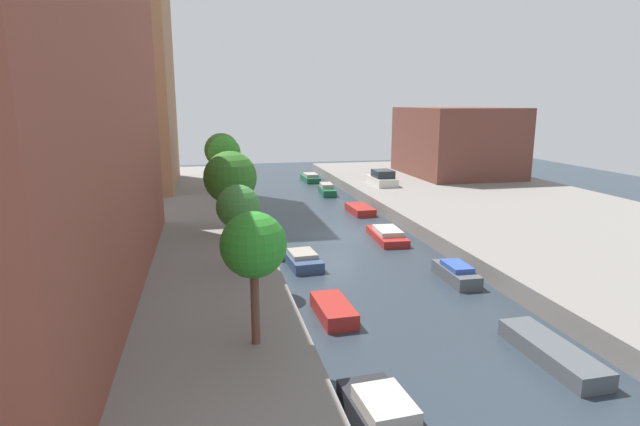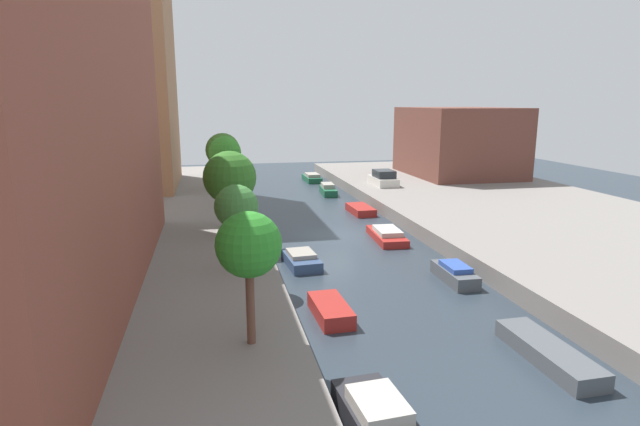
# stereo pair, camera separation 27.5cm
# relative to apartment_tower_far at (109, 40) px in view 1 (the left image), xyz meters

# --- Properties ---
(ground_plane) EXTENTS (84.00, 84.00, 0.00)m
(ground_plane) POSITION_rel_apartment_tower_far_xyz_m (16.00, -17.96, -14.01)
(ground_plane) COLOR #28333D
(quay_left) EXTENTS (20.00, 64.00, 1.00)m
(quay_left) POSITION_rel_apartment_tower_far_xyz_m (1.00, -17.96, -13.51)
(quay_left) COLOR gray
(quay_left) RESTS_ON ground_plane
(quay_right) EXTENTS (20.00, 64.00, 1.00)m
(quay_right) POSITION_rel_apartment_tower_far_xyz_m (31.00, -17.96, -13.51)
(quay_right) COLOR gray
(quay_right) RESTS_ON ground_plane
(apartment_tower_far) EXTENTS (10.00, 12.99, 26.02)m
(apartment_tower_far) POSITION_rel_apartment_tower_far_xyz_m (0.00, 0.00, 0.00)
(apartment_tower_far) COLOR #9E704C
(apartment_tower_far) RESTS_ON quay_left
(low_block_right) EXTENTS (10.00, 12.54, 7.11)m
(low_block_right) POSITION_rel_apartment_tower_far_xyz_m (34.00, 0.79, -9.46)
(low_block_right) COLOR brown
(low_block_right) RESTS_ON quay_right
(street_tree_0) EXTENTS (2.11, 2.11, 4.39)m
(street_tree_0) POSITION_rel_apartment_tower_far_xyz_m (9.18, -34.36, -9.72)
(street_tree_0) COLOR brown
(street_tree_0) RESTS_ON quay_left
(street_tree_1) EXTENTS (2.03, 2.03, 4.03)m
(street_tree_1) POSITION_rel_apartment_tower_far_xyz_m (9.18, -26.67, -10.02)
(street_tree_1) COLOR brown
(street_tree_1) RESTS_ON quay_left
(street_tree_2) EXTENTS (3.16, 3.16, 4.90)m
(street_tree_2) POSITION_rel_apartment_tower_far_xyz_m (9.18, -19.36, -9.71)
(street_tree_2) COLOR brown
(street_tree_2) RESTS_ON quay_left
(street_tree_3) EXTENTS (2.42, 2.42, 5.21)m
(street_tree_3) POSITION_rel_apartment_tower_far_xyz_m (9.18, -10.86, -9.04)
(street_tree_3) COLOR brown
(street_tree_3) RESTS_ON quay_left
(street_tree_4) EXTENTS (3.00, 3.00, 5.04)m
(street_tree_4) POSITION_rel_apartment_tower_far_xyz_m (9.18, -3.90, -9.49)
(street_tree_4) COLOR #4D4029
(street_tree_4) RESTS_ON quay_left
(parked_car) EXTENTS (1.91, 4.12, 1.44)m
(parked_car) POSITION_rel_apartment_tower_far_xyz_m (23.96, -4.28, -12.41)
(parked_car) COLOR beige
(parked_car) RESTS_ON quay_right
(moored_boat_left_0) EXTENTS (1.75, 3.35, 1.08)m
(moored_boat_left_0) POSITION_rel_apartment_tower_far_xyz_m (12.19, -38.23, -13.55)
(moored_boat_left_0) COLOR #232328
(moored_boat_left_0) RESTS_ON ground_plane
(moored_boat_left_1) EXTENTS (1.40, 3.05, 0.64)m
(moored_boat_left_1) POSITION_rel_apartment_tower_far_xyz_m (12.68, -30.73, -13.69)
(moored_boat_left_1) COLOR maroon
(moored_boat_left_1) RESTS_ON ground_plane
(moored_boat_left_2) EXTENTS (1.79, 3.32, 0.78)m
(moored_boat_left_2) POSITION_rel_apartment_tower_far_xyz_m (12.69, -23.72, -13.67)
(moored_boat_left_2) COLOR #33476B
(moored_boat_left_2) RESTS_ON ground_plane
(moored_boat_right_0) EXTENTS (1.38, 4.49, 0.61)m
(moored_boat_right_0) POSITION_rel_apartment_tower_far_xyz_m (19.15, -35.84, -13.70)
(moored_boat_right_0) COLOR #4C5156
(moored_boat_right_0) RESTS_ON ground_plane
(moored_boat_right_1) EXTENTS (1.25, 3.26, 0.89)m
(moored_boat_right_1) POSITION_rel_apartment_tower_far_xyz_m (19.71, -27.72, -13.62)
(moored_boat_right_1) COLOR #4C5156
(moored_boat_right_1) RESTS_ON ground_plane
(moored_boat_right_2) EXTENTS (1.92, 4.55, 0.78)m
(moored_boat_right_2) POSITION_rel_apartment_tower_far_xyz_m (18.99, -19.64, -13.68)
(moored_boat_right_2) COLOR maroon
(moored_boat_right_2) RESTS_ON ground_plane
(moored_boat_right_3) EXTENTS (1.63, 3.52, 0.58)m
(moored_boat_right_3) POSITION_rel_apartment_tower_far_xyz_m (19.63, -11.52, -13.72)
(moored_boat_right_3) COLOR maroon
(moored_boat_right_3) RESTS_ON ground_plane
(moored_boat_right_4) EXTENTS (1.53, 3.88, 1.04)m
(moored_boat_right_4) POSITION_rel_apartment_tower_far_xyz_m (18.99, -2.64, -13.57)
(moored_boat_right_4) COLOR #195638
(moored_boat_right_4) RESTS_ON ground_plane
(moored_boat_right_5) EXTENTS (1.58, 4.15, 0.91)m
(moored_boat_right_5) POSITION_rel_apartment_tower_far_xyz_m (19.05, 5.72, -13.62)
(moored_boat_right_5) COLOR #195638
(moored_boat_right_5) RESTS_ON ground_plane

